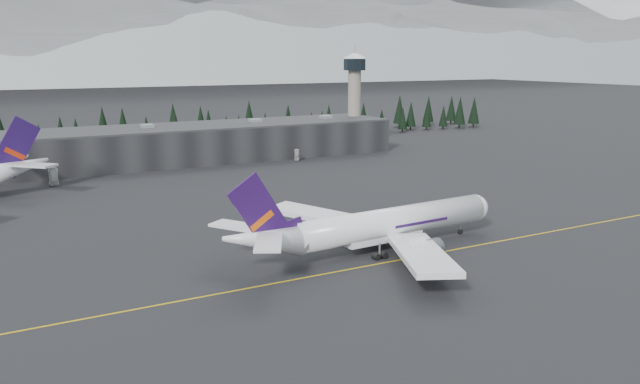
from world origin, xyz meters
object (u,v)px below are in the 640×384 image
jet_main (372,226)px  gse_vehicle_a (54,183)px  terminal (177,144)px  gse_vehicle_b (297,159)px  control_tower (354,89)px

jet_main → gse_vehicle_a: 105.93m
terminal → gse_vehicle_b: terminal is taller
control_tower → jet_main: bearing=-120.4°
terminal → jet_main: size_ratio=2.65×
terminal → gse_vehicle_b: 42.66m
terminal → gse_vehicle_a: (-43.25, -25.02, -5.52)m
gse_vehicle_a → gse_vehicle_b: size_ratio=1.29×
control_tower → gse_vehicle_a: 123.62m
control_tower → gse_vehicle_b: control_tower is taller
gse_vehicle_b → control_tower: bearing=83.7°
terminal → gse_vehicle_a: bearing=-150.0°
terminal → gse_vehicle_b: (37.90, -18.79, -5.56)m
gse_vehicle_b → jet_main: bearing=-55.8°
terminal → control_tower: 76.98m
terminal → jet_main: 120.40m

